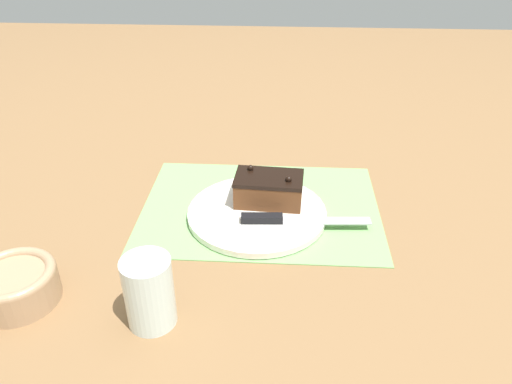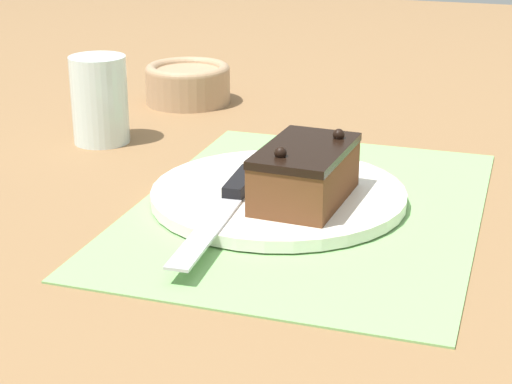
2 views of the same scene
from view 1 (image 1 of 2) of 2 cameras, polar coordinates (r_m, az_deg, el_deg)
name	(u,v)px [view 1 (image 1 of 2)]	position (r m, az deg, el deg)	size (l,w,h in m)	color
ground_plane	(261,208)	(0.98, 0.53, -1.82)	(3.00, 3.00, 0.00)	olive
placemat_woven	(261,207)	(0.98, 0.53, -1.73)	(0.46, 0.34, 0.00)	#7AB266
cake_plate	(257,213)	(0.95, 0.11, -2.42)	(0.26, 0.26, 0.01)	white
chocolate_cake	(269,188)	(0.96, 1.49, 0.51)	(0.13, 0.09, 0.07)	brown
serving_knife	(284,219)	(0.91, 3.18, -3.13)	(0.24, 0.03, 0.01)	black
drinking_glass	(149,292)	(0.73, -12.12, -11.11)	(0.07, 0.07, 0.11)	silver
small_bowl	(15,284)	(0.84, -25.79, -9.45)	(0.12, 0.12, 0.06)	tan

